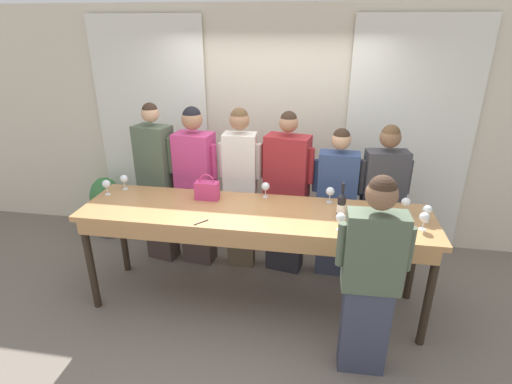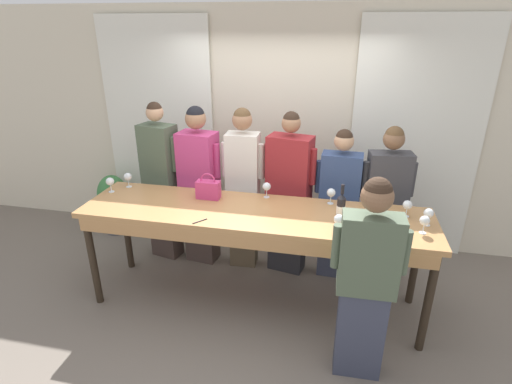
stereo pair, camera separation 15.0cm
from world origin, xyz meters
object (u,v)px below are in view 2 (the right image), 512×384
object	(u,v)px
wine_glass_front_left	(331,193)
wine_glass_front_right	(429,213)
wine_glass_back_left	(339,220)
potted_plant	(114,201)
wine_bottle	(341,207)
guest_pink_top	(200,185)
guest_cream_sweater	(243,187)
guest_navy_coat	(338,204)
wine_glass_back_right	(128,177)
wine_glass_center_right	(425,221)
guest_olive_jacket	(161,182)
host_pouring	(367,279)
guest_beige_cap	(385,205)
guest_striped_shirt	(289,195)
wine_glass_back_mid	(407,205)
wine_glass_center_left	(392,223)
wine_glass_front_mid	(110,182)
handbag	(208,189)
wine_glass_center_mid	(267,187)
tasting_bar	(254,221)

from	to	relation	value
wine_glass_front_left	wine_glass_front_right	size ratio (longest dim) A/B	1.00
wine_glass_back_left	potted_plant	xyz separation A→B (m)	(-2.87, 1.32, -0.69)
wine_bottle	guest_pink_top	size ratio (longest dim) A/B	0.18
wine_glass_front_right	guest_cream_sweater	world-z (taller)	guest_cream_sweater
wine_bottle	guest_navy_coat	size ratio (longest dim) A/B	0.20
wine_glass_back_right	wine_glass_center_right	bearing A→B (deg)	-8.32
guest_olive_jacket	host_pouring	size ratio (longest dim) A/B	1.10
wine_glass_back_left	guest_beige_cap	xyz separation A→B (m)	(0.46, 0.92, -0.24)
guest_navy_coat	guest_striped_shirt	bearing A→B (deg)	180.00
wine_glass_back_left	wine_bottle	bearing A→B (deg)	87.07
wine_glass_front_right	wine_glass_back_right	size ratio (longest dim) A/B	1.00
wine_glass_front_left	host_pouring	bearing A→B (deg)	-72.43
wine_glass_back_left	wine_glass_back_mid	xyz separation A→B (m)	(0.58, 0.41, 0.00)
guest_olive_jacket	potted_plant	distance (m)	1.11
guest_striped_shirt	guest_olive_jacket	bearing A→B (deg)	-180.00
wine_glass_center_left	guest_pink_top	size ratio (longest dim) A/B	0.08
wine_glass_front_left	wine_glass_center_right	distance (m)	0.87
guest_beige_cap	wine_bottle	bearing A→B (deg)	-123.20
wine_glass_center_left	wine_glass_front_mid	bearing A→B (deg)	172.84
wine_glass_back_left	wine_glass_center_right	bearing A→B (deg)	10.05
wine_glass_back_mid	handbag	bearing A→B (deg)	179.31
wine_glass_front_right	guest_striped_shirt	size ratio (longest dim) A/B	0.09
wine_glass_front_left	wine_glass_front_right	distance (m)	0.86
guest_cream_sweater	guest_olive_jacket	bearing A→B (deg)	-180.00
wine_glass_center_left	guest_striped_shirt	distance (m)	1.31
wine_glass_center_right	guest_navy_coat	xyz separation A→B (m)	(-0.67, 0.80, -0.28)
guest_pink_top	wine_bottle	bearing A→B (deg)	-24.02
wine_glass_center_mid	potted_plant	distance (m)	2.40
tasting_bar	handbag	distance (m)	0.57
wine_glass_center_mid	guest_olive_jacket	bearing A→B (deg)	164.53
tasting_bar	wine_glass_front_right	world-z (taller)	wine_glass_front_right
handbag	wine_glass_back_right	distance (m)	0.91
tasting_bar	wine_glass_center_mid	world-z (taller)	wine_glass_center_mid
guest_beige_cap	guest_cream_sweater	bearing A→B (deg)	180.00
wine_glass_back_right	guest_striped_shirt	distance (m)	1.68
tasting_bar	wine_glass_center_mid	size ratio (longest dim) A/B	20.87
wine_bottle	wine_glass_front_right	distance (m)	0.72
wine_glass_front_left	wine_glass_front_mid	world-z (taller)	same
guest_cream_sweater	host_pouring	size ratio (longest dim) A/B	1.09
wine_glass_front_right	potted_plant	bearing A→B (deg)	163.83
tasting_bar	wine_glass_center_right	bearing A→B (deg)	-4.01
wine_glass_back_mid	host_pouring	size ratio (longest dim) A/B	0.09
wine_glass_center_left	wine_glass_back_left	distance (m)	0.42
guest_cream_sweater	wine_glass_back_mid	bearing A→B (deg)	-17.77
wine_glass_center_right	guest_olive_jacket	distance (m)	2.77
wine_glass_center_right	wine_glass_front_mid	bearing A→B (deg)	175.06
handbag	wine_glass_front_mid	size ratio (longest dim) A/B	1.68
wine_bottle	wine_glass_center_left	distance (m)	0.45
wine_glass_front_right	potted_plant	xyz separation A→B (m)	(-3.60, 1.04, -0.69)
tasting_bar	wine_glass_center_right	world-z (taller)	wine_glass_center_right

